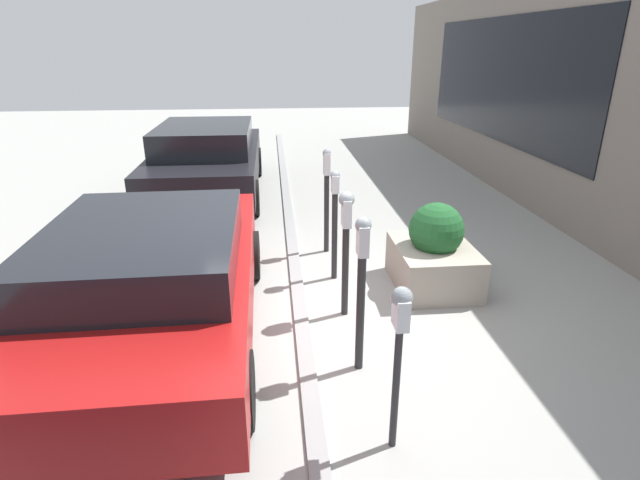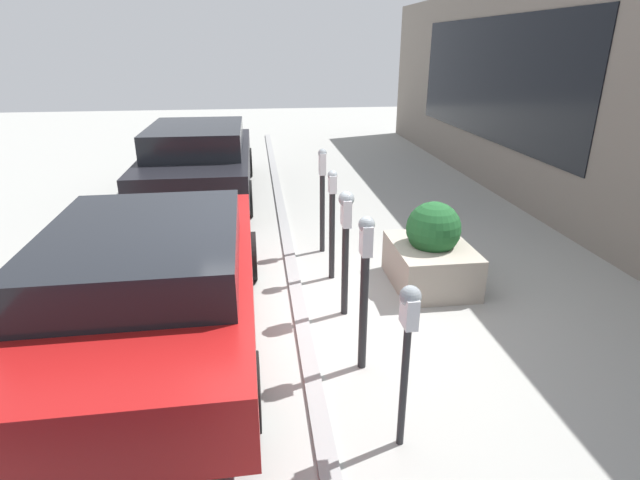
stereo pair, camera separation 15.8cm
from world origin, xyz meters
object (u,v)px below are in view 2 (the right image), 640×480
at_px(parked_car_middle, 152,280).
at_px(parking_meter_nearest, 408,331).
at_px(parked_car_rear, 199,159).
at_px(planter_box, 431,253).
at_px(parking_meter_farthest, 322,190).
at_px(parking_meter_fourth, 332,214).
at_px(parking_meter_middle, 346,231).
at_px(parking_meter_second, 365,274).

bearing_deg(parked_car_middle, parking_meter_nearest, -129.87).
bearing_deg(parking_meter_nearest, parked_car_rear, 16.64).
distance_m(planter_box, parked_car_middle, 3.37).
distance_m(parking_meter_farthest, planter_box, 1.84).
height_order(planter_box, parked_car_middle, parked_car_middle).
xyz_separation_m(parking_meter_fourth, parking_meter_farthest, (0.92, 0.00, 0.06)).
bearing_deg(planter_box, parking_meter_farthest, 43.64).
bearing_deg(parking_meter_middle, parking_meter_farthest, 0.12).
bearing_deg(parking_meter_fourth, parking_meter_second, 179.77).
bearing_deg(parking_meter_nearest, parked_car_middle, 51.04).
height_order(parking_meter_nearest, parking_meter_fourth, parking_meter_fourth).
height_order(parking_meter_middle, parked_car_middle, parking_meter_middle).
relative_size(parking_meter_second, parking_meter_farthest, 0.99).
distance_m(parking_meter_fourth, parked_car_middle, 2.40).
relative_size(parking_meter_middle, parked_car_rear, 0.30).
relative_size(parking_meter_farthest, parked_car_middle, 0.34).
bearing_deg(parking_meter_second, parking_meter_middle, -0.55).
bearing_deg(parking_meter_farthest, parking_meter_second, 179.88).
relative_size(parking_meter_fourth, planter_box, 1.21).
relative_size(parking_meter_second, parking_meter_fourth, 1.05).
relative_size(parking_meter_fourth, parked_car_rear, 0.30).
relative_size(parking_meter_nearest, parking_meter_farthest, 0.88).
height_order(parking_meter_second, parking_meter_fourth, parking_meter_second).
distance_m(parking_meter_fourth, planter_box, 1.35).
bearing_deg(parking_meter_farthest, parking_meter_nearest, -178.76).
height_order(parking_meter_farthest, parked_car_rear, parking_meter_farthest).
xyz_separation_m(parking_meter_nearest, parked_car_middle, (1.69, 2.08, -0.29)).
distance_m(parking_meter_middle, parking_meter_fourth, 0.96).
distance_m(parking_meter_second, parking_meter_middle, 1.03).
distance_m(parking_meter_second, planter_box, 2.11).
bearing_deg(parking_meter_fourth, parking_meter_farthest, 0.12).
relative_size(parking_meter_second, parking_meter_middle, 1.04).
distance_m(parking_meter_middle, planter_box, 1.47).
distance_m(parking_meter_nearest, parked_car_rear, 7.47).
xyz_separation_m(parking_meter_nearest, parking_meter_second, (1.01, 0.09, -0.02)).
height_order(parking_meter_farthest, planter_box, parking_meter_farthest).
relative_size(parking_meter_nearest, parking_meter_middle, 0.93).
xyz_separation_m(parking_meter_second, parking_meter_farthest, (2.90, -0.01, -0.03)).
relative_size(parking_meter_nearest, parking_meter_fourth, 0.94).
bearing_deg(parking_meter_fourth, parked_car_middle, 123.10).
relative_size(parking_meter_middle, parking_meter_fourth, 1.00).
distance_m(parking_meter_nearest, parked_car_middle, 2.70).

